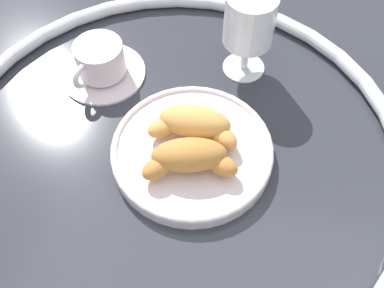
# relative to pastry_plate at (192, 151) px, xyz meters

# --- Properties ---
(ground_plane) EXTENTS (2.20, 2.20, 0.00)m
(ground_plane) POSITION_rel_pastry_plate_xyz_m (0.03, -0.00, -0.01)
(ground_plane) COLOR #2D3038
(table_chrome_rim) EXTENTS (0.67, 0.67, 0.02)m
(table_chrome_rim) POSITION_rel_pastry_plate_xyz_m (0.03, -0.00, -0.00)
(table_chrome_rim) COLOR silver
(table_chrome_rim) RESTS_ON ground_plane
(pastry_plate) EXTENTS (0.23, 0.23, 0.02)m
(pastry_plate) POSITION_rel_pastry_plate_xyz_m (0.00, 0.00, 0.00)
(pastry_plate) COLOR silver
(pastry_plate) RESTS_ON ground_plane
(croissant_large) EXTENTS (0.14, 0.06, 0.04)m
(croissant_large) POSITION_rel_pastry_plate_xyz_m (0.00, -0.02, 0.03)
(croissant_large) COLOR #D6994C
(croissant_large) RESTS_ON pastry_plate
(croissant_small) EXTENTS (0.13, 0.08, 0.04)m
(croissant_small) POSITION_rel_pastry_plate_xyz_m (-0.00, 0.03, 0.03)
(croissant_small) COLOR #BC7A38
(croissant_small) RESTS_ON pastry_plate
(coffee_cup_near) EXTENTS (0.14, 0.14, 0.06)m
(coffee_cup_near) POSITION_rel_pastry_plate_xyz_m (0.17, -0.12, 0.01)
(coffee_cup_near) COLOR silver
(coffee_cup_near) RESTS_ON ground_plane
(juice_glass_left) EXTENTS (0.08, 0.08, 0.14)m
(juice_glass_left) POSITION_rel_pastry_plate_xyz_m (-0.05, -0.19, 0.08)
(juice_glass_left) COLOR white
(juice_glass_left) RESTS_ON ground_plane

